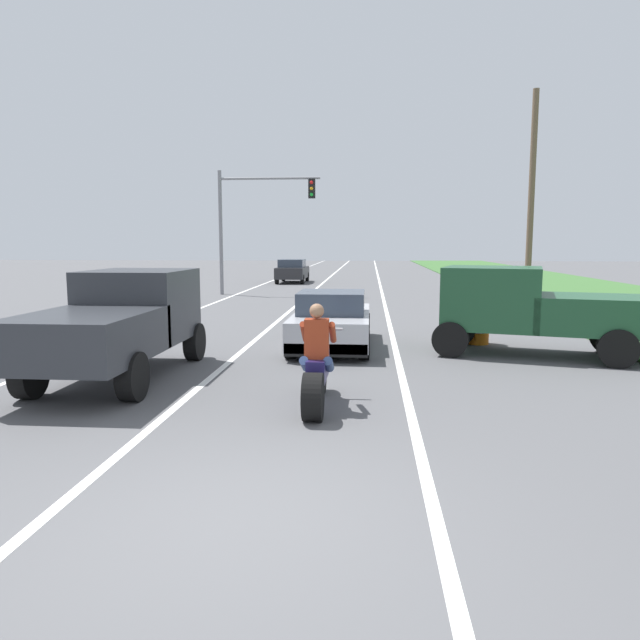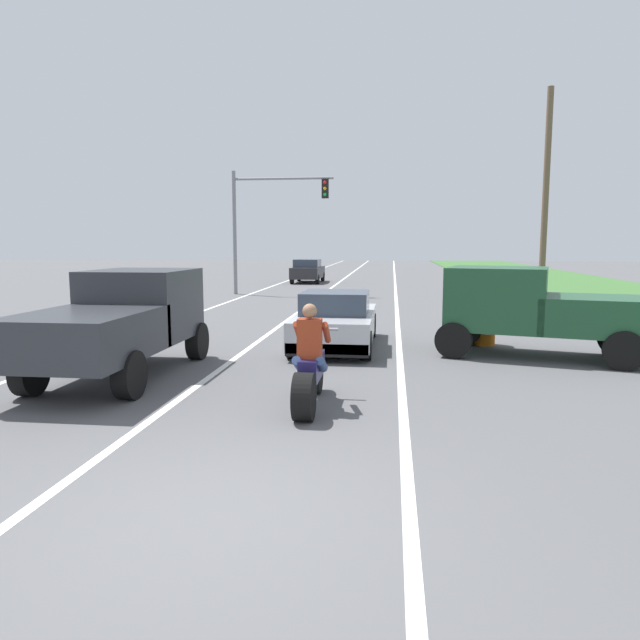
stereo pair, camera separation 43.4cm
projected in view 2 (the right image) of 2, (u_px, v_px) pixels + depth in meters
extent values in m
plane|color=#565659|center=(213.00, 519.00, 5.39)|extent=(160.00, 160.00, 0.00)
cube|color=white|center=(231.00, 301.00, 25.72)|extent=(0.14, 120.00, 0.01)
cube|color=white|center=(396.00, 303.00, 24.85)|extent=(0.14, 120.00, 0.01)
cube|color=white|center=(312.00, 302.00, 25.29)|extent=(0.14, 120.00, 0.01)
cylinder|color=black|center=(304.00, 397.00, 8.34)|extent=(0.28, 0.69, 0.69)
cylinder|color=black|center=(318.00, 375.00, 9.87)|extent=(0.12, 0.63, 0.63)
cube|color=#1E194C|center=(312.00, 367.00, 9.11)|extent=(0.28, 1.10, 0.36)
cylinder|color=#B2B2B7|center=(317.00, 354.00, 9.74)|extent=(0.08, 0.36, 0.73)
cylinder|color=#A5A5AA|center=(317.00, 329.00, 9.66)|extent=(0.70, 0.05, 0.05)
cube|color=#993319|center=(310.00, 339.00, 8.82)|extent=(0.36, 0.24, 0.60)
sphere|color=#9E7051|center=(310.00, 311.00, 8.77)|extent=(0.22, 0.22, 0.22)
cylinder|color=#384C7A|center=(298.00, 364.00, 8.93)|extent=(0.14, 0.47, 0.32)
cylinder|color=#993319|center=(298.00, 332.00, 9.14)|extent=(0.10, 0.51, 0.40)
cylinder|color=#384C7A|center=(322.00, 364.00, 8.88)|extent=(0.14, 0.47, 0.32)
cylinder|color=#993319|center=(326.00, 333.00, 9.09)|extent=(0.10, 0.51, 0.40)
cube|color=#B7B7BC|center=(336.00, 325.00, 14.31)|extent=(1.80, 4.30, 0.64)
cube|color=#333D4C|center=(335.00, 302.00, 14.04)|extent=(1.56, 1.70, 0.52)
cube|color=black|center=(327.00, 350.00, 12.33)|extent=(1.76, 0.20, 0.28)
cylinder|color=black|center=(313.00, 324.00, 16.01)|extent=(0.24, 0.64, 0.64)
cylinder|color=black|center=(371.00, 325.00, 15.82)|extent=(0.24, 0.64, 0.64)
cylinder|color=black|center=(293.00, 344.00, 12.86)|extent=(0.24, 0.64, 0.64)
cylinder|color=black|center=(366.00, 345.00, 12.67)|extent=(0.24, 0.64, 0.64)
cube|color=#2D3035|center=(142.00, 304.00, 11.98)|extent=(1.90, 2.10, 1.40)
cube|color=#333D4C|center=(149.00, 284.00, 12.27)|extent=(1.67, 0.29, 0.57)
cube|color=#2D3035|center=(86.00, 336.00, 9.80)|extent=(1.90, 2.70, 0.80)
cylinder|color=black|center=(122.00, 339.00, 12.99)|extent=(0.28, 0.80, 0.80)
cylinder|color=black|center=(197.00, 341.00, 12.78)|extent=(0.28, 0.80, 0.80)
cylinder|color=black|center=(29.00, 372.00, 9.69)|extent=(0.28, 0.80, 0.80)
cylinder|color=black|center=(129.00, 375.00, 9.48)|extent=(0.28, 0.80, 0.80)
cube|color=#1E4C2D|center=(497.00, 298.00, 13.28)|extent=(2.52, 2.38, 1.40)
cube|color=#333D4C|center=(481.00, 281.00, 13.36)|extent=(0.71, 1.69, 0.57)
cube|color=#1E4C2D|center=(606.00, 316.00, 12.48)|extent=(3.10, 2.53, 0.80)
cylinder|color=black|center=(454.00, 340.00, 12.89)|extent=(0.85, 0.48, 0.80)
cylinder|color=black|center=(465.00, 329.00, 14.49)|extent=(0.85, 0.48, 0.80)
cylinder|color=black|center=(624.00, 350.00, 11.64)|extent=(0.85, 0.48, 0.80)
cylinder|color=black|center=(616.00, 337.00, 13.24)|extent=(0.85, 0.48, 0.80)
cylinder|color=gray|center=(235.00, 233.00, 28.80)|extent=(0.18, 0.18, 6.00)
cylinder|color=gray|center=(283.00, 179.00, 28.16)|extent=(4.88, 0.12, 0.12)
cube|color=black|center=(325.00, 189.00, 27.98)|extent=(0.32, 0.24, 0.90)
sphere|color=red|center=(325.00, 182.00, 27.81)|extent=(0.16, 0.16, 0.16)
sphere|color=orange|center=(325.00, 188.00, 27.84)|extent=(0.16, 0.16, 0.16)
sphere|color=green|center=(325.00, 194.00, 27.88)|extent=(0.16, 0.16, 0.16)
cylinder|color=brown|center=(545.00, 200.00, 22.47)|extent=(0.24, 0.24, 8.35)
cylinder|color=orange|center=(484.00, 325.00, 14.56)|extent=(0.56, 0.56, 1.00)
cylinder|color=white|center=(484.00, 317.00, 14.53)|extent=(0.58, 0.58, 0.10)
cylinder|color=white|center=(484.00, 331.00, 14.58)|extent=(0.58, 0.58, 0.10)
cube|color=#262628|center=(308.00, 272.00, 37.67)|extent=(1.76, 4.00, 0.70)
cube|color=#333D4C|center=(307.00, 263.00, 37.39)|extent=(1.56, 2.00, 0.50)
cylinder|color=black|center=(299.00, 277.00, 39.19)|extent=(0.20, 0.60, 0.60)
cylinder|color=black|center=(323.00, 277.00, 38.99)|extent=(0.20, 0.60, 0.60)
cylinder|color=black|center=(292.00, 279.00, 36.43)|extent=(0.20, 0.60, 0.60)
cylinder|color=black|center=(317.00, 279.00, 36.24)|extent=(0.20, 0.60, 0.60)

